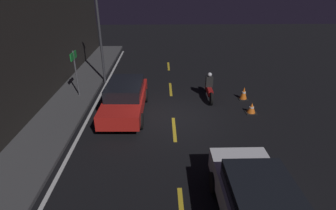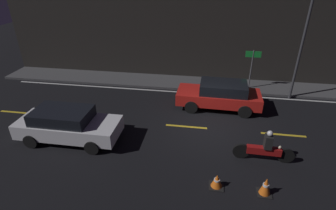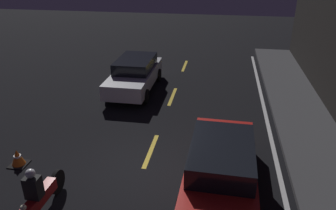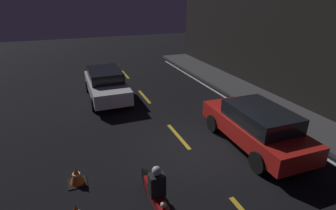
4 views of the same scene
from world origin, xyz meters
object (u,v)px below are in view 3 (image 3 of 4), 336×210
Objects in this scene: motorcycle at (38,196)px; traffic_cone_near at (18,158)px; taxi_red at (221,165)px; sedan_white at (135,74)px.

traffic_cone_near is at bearing -135.14° from motorcycle.
taxi_red reaches higher than traffic_cone_near.
motorcycle reaches higher than traffic_cone_near.
sedan_white reaches higher than motorcycle.
traffic_cone_near is (-0.15, -5.96, -0.55)m from taxi_red.
motorcycle is at bearing 43.74° from traffic_cone_near.
sedan_white is 1.00× the size of taxi_red.
taxi_red is 4.54m from motorcycle.
traffic_cone_near is (-1.82, -1.74, -0.31)m from motorcycle.
sedan_white is at bearing 163.66° from traffic_cone_near.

